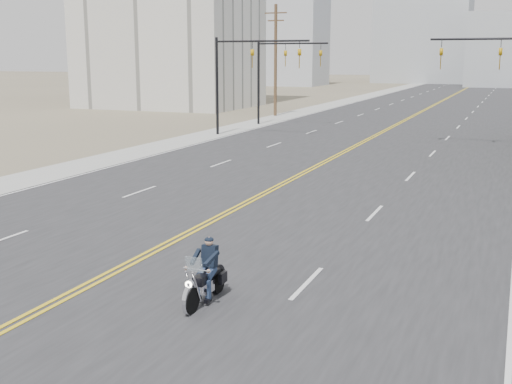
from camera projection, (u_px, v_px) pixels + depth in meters
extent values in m
plane|color=#776D56|center=(39.00, 312.00, 14.35)|extent=(400.00, 400.00, 0.00)
cube|color=#303033|center=(436.00, 104.00, 77.69)|extent=(20.00, 200.00, 0.01)
cube|color=#A5A5A0|center=(343.00, 102.00, 81.97)|extent=(3.00, 200.00, 0.01)
cylinder|color=black|center=(217.00, 87.00, 46.69)|extent=(0.20, 0.20, 7.00)
cylinder|color=black|center=(262.00, 41.00, 44.72)|extent=(7.00, 0.14, 0.14)
imported|color=#BF8C0C|center=(252.00, 51.00, 45.12)|extent=(0.21, 0.26, 1.30)
imported|color=#BF8C0C|center=(300.00, 50.00, 43.81)|extent=(0.21, 0.26, 1.30)
cylinder|color=black|center=(489.00, 39.00, 39.13)|extent=(7.00, 0.14, 0.14)
imported|color=#BF8C0C|center=(501.00, 50.00, 39.00)|extent=(0.21, 0.26, 1.30)
imported|color=#BF8C0C|center=(441.00, 50.00, 40.31)|extent=(0.21, 0.26, 1.30)
cylinder|color=black|center=(258.00, 83.00, 53.93)|extent=(0.20, 0.20, 7.00)
cylinder|color=black|center=(293.00, 43.00, 52.15)|extent=(6.00, 0.14, 0.14)
imported|color=#BF8C0C|center=(286.00, 52.00, 52.51)|extent=(0.21, 0.26, 1.30)
imported|color=#BF8C0C|center=(321.00, 51.00, 51.39)|extent=(0.21, 0.26, 1.30)
cylinder|color=brown|center=(275.00, 61.00, 61.36)|extent=(0.30, 0.30, 10.50)
cube|color=brown|center=(276.00, 13.00, 60.45)|extent=(2.20, 0.12, 0.12)
cube|color=brown|center=(276.00, 21.00, 60.59)|extent=(1.60, 0.12, 0.12)
cube|color=#B7BCC6|center=(289.00, 30.00, 129.19)|extent=(14.00, 12.00, 22.00)
cube|color=#ADB2B7|center=(424.00, 23.00, 142.82)|extent=(20.00, 15.00, 26.00)
cube|color=#ADB2B7|center=(249.00, 47.00, 148.97)|extent=(12.00, 12.00, 16.00)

